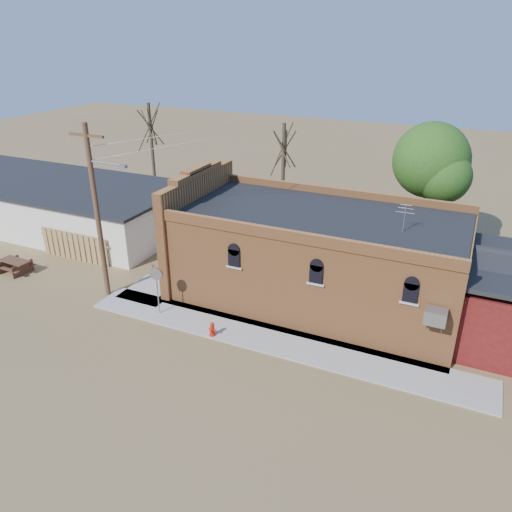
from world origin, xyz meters
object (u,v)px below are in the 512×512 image
at_px(fire_hydrant, 212,329).
at_px(trash_barrel, 190,269).
at_px(picnic_table, 15,264).
at_px(brick_bar, 312,256).
at_px(stop_sign, 156,278).
at_px(utility_pole, 97,210).

height_order(fire_hydrant, trash_barrel, trash_barrel).
bearing_deg(fire_hydrant, picnic_table, 155.78).
xyz_separation_m(brick_bar, trash_barrel, (-6.94, -0.73, -1.82)).
relative_size(brick_bar, trash_barrel, 18.64).
bearing_deg(stop_sign, brick_bar, 47.72).
bearing_deg(stop_sign, fire_hydrant, -1.25).
height_order(fire_hydrant, picnic_table, picnic_table).
xyz_separation_m(brick_bar, picnic_table, (-16.43, -4.42, -1.84)).
relative_size(utility_pole, trash_barrel, 10.23).
bearing_deg(picnic_table, stop_sign, 1.11).
distance_m(stop_sign, picnic_table, 10.38).
xyz_separation_m(brick_bar, stop_sign, (-6.17, -4.86, -0.33)).
bearing_deg(stop_sign, trash_barrel, 110.04).
xyz_separation_m(trash_barrel, picnic_table, (-9.49, -3.69, -0.03)).
bearing_deg(fire_hydrant, trash_barrel, 111.11).
height_order(brick_bar, stop_sign, brick_bar).
distance_m(fire_hydrant, trash_barrel, 6.30).
bearing_deg(utility_pole, stop_sign, -8.91).
bearing_deg(stop_sign, utility_pole, -179.40).
bearing_deg(picnic_table, utility_pole, 4.66).
relative_size(stop_sign, trash_barrel, 2.85).
relative_size(fire_hydrant, picnic_table, 0.36).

